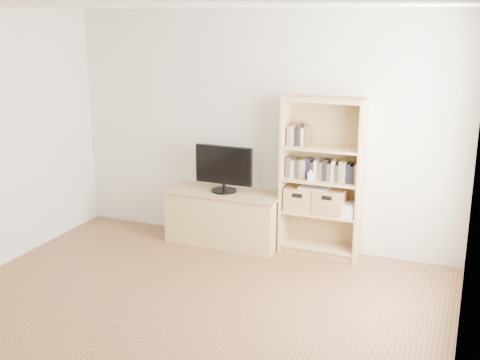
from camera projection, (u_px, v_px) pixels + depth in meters
The scene contains 14 objects.
floor at pixel (151, 344), 4.78m from camera, with size 4.50×5.00×0.01m, color brown.
back_wall at pixel (260, 130), 6.68m from camera, with size 4.50×0.02×2.60m, color silver.
right_wall at pixel (468, 226), 3.63m from camera, with size 0.02×5.00×2.60m, color silver.
ceiling at pixel (137, 4), 4.10m from camera, with size 4.50×5.00×0.01m, color white.
tv_stand at pixel (224, 218), 6.85m from camera, with size 1.28×0.48×0.59m, color tan.
bookshelf at pixel (321, 178), 6.39m from camera, with size 0.86×0.30×1.72m, color tan.
television at pixel (224, 169), 6.70m from camera, with size 0.67×0.05×0.53m, color black.
books_row_mid at pixel (322, 170), 6.38m from camera, with size 0.76×0.15×0.20m, color #4D4743.
books_row_upper at pixel (306, 137), 6.36m from camera, with size 0.37×0.14×0.19m, color #4D4743.
baby_monitor at pixel (310, 177), 6.33m from camera, with size 0.05×0.03×0.10m, color white.
basket_left at pixel (300, 198), 6.53m from camera, with size 0.31×0.26×0.26m, color #9B7846.
basket_right at pixel (330, 201), 6.41m from camera, with size 0.33×0.27×0.27m, color #9B7846.
laptop at pixel (315, 188), 6.43m from camera, with size 0.31×0.22×0.02m, color white.
magazine_stack at pixel (347, 210), 6.36m from camera, with size 0.18×0.26×0.12m, color beige.
Camera 1 is at (2.25, -3.69, 2.53)m, focal length 45.00 mm.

